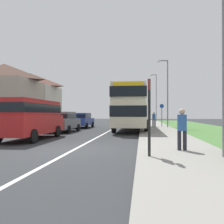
# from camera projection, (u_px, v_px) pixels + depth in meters

# --- Properties ---
(ground_plane) EXTENTS (120.00, 120.00, 0.00)m
(ground_plane) POSITION_uv_depth(u_px,v_px,m) (75.00, 149.00, 9.60)
(ground_plane) COLOR #2D3033
(lane_marking_centre) EXTENTS (0.14, 60.00, 0.01)m
(lane_marking_centre) POSITION_uv_depth(u_px,v_px,m) (105.00, 133.00, 17.53)
(lane_marking_centre) COLOR silver
(lane_marking_centre) RESTS_ON ground_plane
(pavement_near_side) EXTENTS (3.20, 68.00, 0.12)m
(pavement_near_side) POSITION_uv_depth(u_px,v_px,m) (164.00, 136.00, 15.02)
(pavement_near_side) COLOR gray
(pavement_near_side) RESTS_ON ground_plane
(double_decker_bus) EXTENTS (2.80, 10.89, 3.70)m
(double_decker_bus) POSITION_uv_depth(u_px,v_px,m) (132.00, 106.00, 20.96)
(double_decker_bus) COLOR beige
(double_decker_bus) RESTS_ON ground_plane
(parked_van_red) EXTENTS (2.11, 5.36, 2.26)m
(parked_van_red) POSITION_uv_depth(u_px,v_px,m) (31.00, 116.00, 13.32)
(parked_van_red) COLOR #B21E1E
(parked_van_red) RESTS_ON ground_plane
(parked_car_grey) EXTENTS (1.91, 4.25, 1.64)m
(parked_car_grey) POSITION_uv_depth(u_px,v_px,m) (63.00, 121.00, 18.83)
(parked_car_grey) COLOR slate
(parked_car_grey) RESTS_ON ground_plane
(parked_car_blue) EXTENTS (2.01, 4.58, 1.56)m
(parked_car_blue) POSITION_uv_depth(u_px,v_px,m) (81.00, 120.00, 24.35)
(parked_car_blue) COLOR navy
(parked_car_blue) RESTS_ON ground_plane
(pedestrian_at_stop) EXTENTS (0.34, 0.34, 1.67)m
(pedestrian_at_stop) POSITION_uv_depth(u_px,v_px,m) (182.00, 127.00, 8.62)
(pedestrian_at_stop) COLOR #23232D
(pedestrian_at_stop) RESTS_ON ground_plane
(pedestrian_walking_away) EXTENTS (0.34, 0.34, 1.67)m
(pedestrian_walking_away) POSITION_uv_depth(u_px,v_px,m) (154.00, 119.00, 24.19)
(pedestrian_walking_away) COLOR #23232D
(pedestrian_walking_away) RESTS_ON ground_plane
(bus_stop_sign) EXTENTS (0.09, 0.52, 2.60)m
(bus_stop_sign) POSITION_uv_depth(u_px,v_px,m) (149.00, 112.00, 7.44)
(bus_stop_sign) COLOR black
(bus_stop_sign) RESTS_ON ground_plane
(cycle_route_sign) EXTENTS (0.44, 0.08, 2.52)m
(cycle_route_sign) POSITION_uv_depth(u_px,v_px,m) (162.00, 114.00, 24.61)
(cycle_route_sign) COLOR slate
(cycle_route_sign) RESTS_ON ground_plane
(street_lamp_near) EXTENTS (1.14, 0.20, 8.13)m
(street_lamp_near) POSITION_uv_depth(u_px,v_px,m) (221.00, 15.00, 7.35)
(street_lamp_near) COLOR slate
(street_lamp_near) RESTS_ON ground_plane
(street_lamp_mid) EXTENTS (1.14, 0.20, 6.96)m
(street_lamp_mid) POSITION_uv_depth(u_px,v_px,m) (167.00, 89.00, 23.59)
(street_lamp_mid) COLOR slate
(street_lamp_mid) RESTS_ON ground_plane
(street_lamp_far) EXTENTS (1.14, 0.20, 8.41)m
(street_lamp_far) POSITION_uv_depth(u_px,v_px,m) (156.00, 95.00, 40.87)
(street_lamp_far) COLOR slate
(street_lamp_far) RESTS_ON ground_plane
(house_terrace_far_side) EXTENTS (7.60, 13.40, 7.63)m
(house_terrace_far_side) POSITION_uv_depth(u_px,v_px,m) (18.00, 97.00, 31.72)
(house_terrace_far_side) COLOR tan
(house_terrace_far_side) RESTS_ON ground_plane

